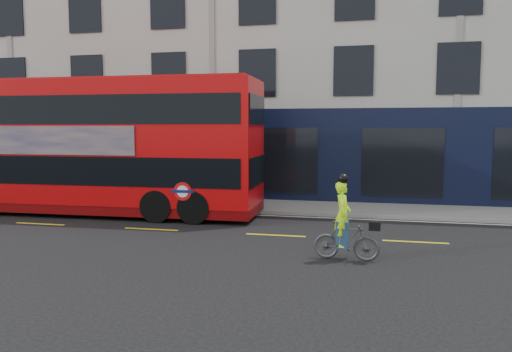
% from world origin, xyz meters
% --- Properties ---
extents(ground, '(120.00, 120.00, 0.00)m').
position_xyz_m(ground, '(0.00, 0.00, 0.00)').
color(ground, black).
rests_on(ground, ground).
extents(pavement, '(60.00, 3.00, 0.12)m').
position_xyz_m(pavement, '(0.00, 6.50, 0.06)').
color(pavement, gray).
rests_on(pavement, ground).
extents(kerb, '(60.00, 0.12, 0.13)m').
position_xyz_m(kerb, '(0.00, 5.00, 0.07)').
color(kerb, gray).
rests_on(kerb, ground).
extents(building_terrace, '(50.00, 10.07, 15.00)m').
position_xyz_m(building_terrace, '(0.00, 12.94, 7.49)').
color(building_terrace, '#B9B7AE').
rests_on(building_terrace, ground).
extents(road_edge_line, '(58.00, 0.10, 0.01)m').
position_xyz_m(road_edge_line, '(0.00, 4.70, 0.00)').
color(road_edge_line, silver).
rests_on(road_edge_line, ground).
extents(lane_dashes, '(58.00, 0.12, 0.01)m').
position_xyz_m(lane_dashes, '(0.00, 1.50, 0.00)').
color(lane_dashes, gold).
rests_on(lane_dashes, ground).
extents(bus, '(12.31, 3.05, 4.94)m').
position_xyz_m(bus, '(-3.17, 3.80, 2.53)').
color(bus, '#BC0709').
rests_on(bus, ground).
extents(cyclist, '(1.61, 0.60, 2.11)m').
position_xyz_m(cyclist, '(6.14, -0.84, 0.71)').
color(cyclist, '#444749').
rests_on(cyclist, ground).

